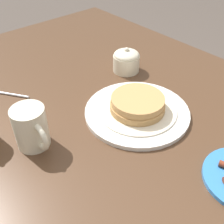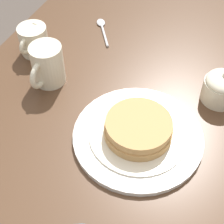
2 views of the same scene
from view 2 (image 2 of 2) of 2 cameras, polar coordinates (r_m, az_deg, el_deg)
The scene contains 6 objects.
dining_table at distance 0.85m, azimuth 3.55°, elevation -8.45°, with size 1.53×0.93×0.74m.
pancake_plate at distance 0.74m, azimuth 4.31°, elevation -3.54°, with size 0.29×0.29×0.05m.
coffee_mug at distance 0.86m, azimuth -10.75°, elevation 7.70°, with size 0.11×0.08×0.10m.
creamer_pitcher at distance 0.96m, azimuth -12.88°, elevation 11.70°, with size 0.11×0.08×0.09m.
sugar_bowl at distance 0.85m, azimuth 17.79°, elevation 3.93°, with size 0.09×0.09×0.08m.
spoon at distance 1.05m, azimuth -1.63°, elevation 13.87°, with size 0.12×0.09×0.01m.
Camera 2 is at (0.44, 0.13, 1.35)m, focal length 55.00 mm.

